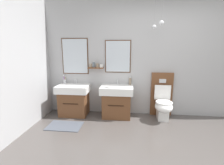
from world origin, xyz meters
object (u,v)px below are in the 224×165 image
(vanity_sink_right, at_px, (117,100))
(toothbrush_cup, at_px, (65,81))
(soap_dispenser, at_px, (130,81))
(vanity_sink_left, at_px, (74,99))
(toilet, at_px, (162,102))

(vanity_sink_right, xyz_separation_m, toothbrush_cup, (-1.28, 0.19, 0.39))
(soap_dispenser, bearing_deg, toothbrush_cup, -179.64)
(vanity_sink_left, relative_size, soap_dispenser, 3.67)
(vanity_sink_right, height_order, soap_dispenser, soap_dispenser)
(toothbrush_cup, relative_size, soap_dispenser, 1.04)
(vanity_sink_left, xyz_separation_m, soap_dispenser, (1.29, 0.20, 0.42))
(toothbrush_cup, xyz_separation_m, soap_dispenser, (1.58, 0.01, 0.03))
(toothbrush_cup, bearing_deg, toilet, -4.00)
(toilet, height_order, toothbrush_cup, toilet)
(vanity_sink_left, distance_m, toilet, 2.02)
(toilet, bearing_deg, soap_dispenser, 166.73)
(vanity_sink_left, height_order, soap_dispenser, soap_dispenser)
(vanity_sink_left, bearing_deg, toilet, 0.72)
(vanity_sink_right, bearing_deg, toothbrush_cup, 171.75)
(toilet, bearing_deg, toothbrush_cup, 176.00)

